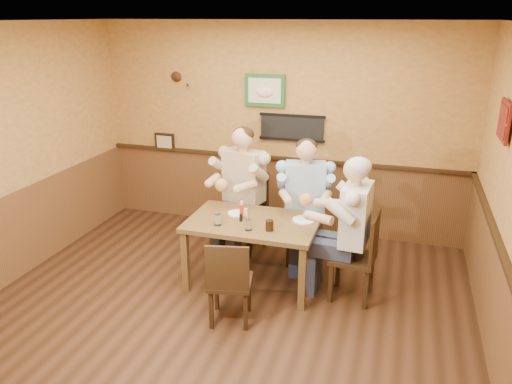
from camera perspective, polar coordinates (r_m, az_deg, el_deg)
room at (r=4.46m, az=-3.02°, el=4.41°), size 5.02×5.03×2.81m
dining_table at (r=5.45m, az=-0.35°, el=-4.16°), size 1.40×0.90×0.75m
chair_back_left at (r=6.30m, az=-1.35°, el=-2.32°), size 0.56×0.56×1.00m
chair_back_right at (r=6.04m, az=5.49°, el=-3.65°), size 0.53×0.53×0.96m
chair_right_end at (r=5.33m, az=11.02°, el=-7.16°), size 0.48×0.48×0.97m
chair_near_side at (r=4.89m, az=-2.96°, el=-9.97°), size 0.48×0.48×0.88m
diner_tan_shirt at (r=6.22m, az=-1.37°, el=-0.48°), size 0.80×0.80×1.43m
diner_blue_polo at (r=5.96m, az=5.56°, el=-1.83°), size 0.75×0.75×1.37m
diner_white_elder at (r=5.24m, az=11.17°, el=-5.12°), size 0.69×0.69×1.39m
water_glass_left at (r=5.29m, az=-4.39°, el=-3.16°), size 0.08×0.08×0.12m
water_glass_mid at (r=5.16m, az=-0.89°, el=-3.76°), size 0.08×0.08×0.12m
cola_tumbler at (r=5.15m, az=1.56°, el=-3.84°), size 0.11×0.11×0.11m
hot_sauce_bottle at (r=5.44m, az=-1.66°, el=-2.13°), size 0.05×0.05×0.18m
salt_shaker at (r=5.50m, az=-1.18°, el=-2.36°), size 0.04×0.04×0.09m
pepper_shaker at (r=5.38m, az=-1.74°, el=-2.94°), size 0.04×0.04×0.08m
plate_far_left at (r=5.59m, az=-2.11°, el=-2.44°), size 0.23×0.23×0.02m
plate_far_right at (r=5.43m, az=5.48°, el=-3.21°), size 0.32×0.32×0.02m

